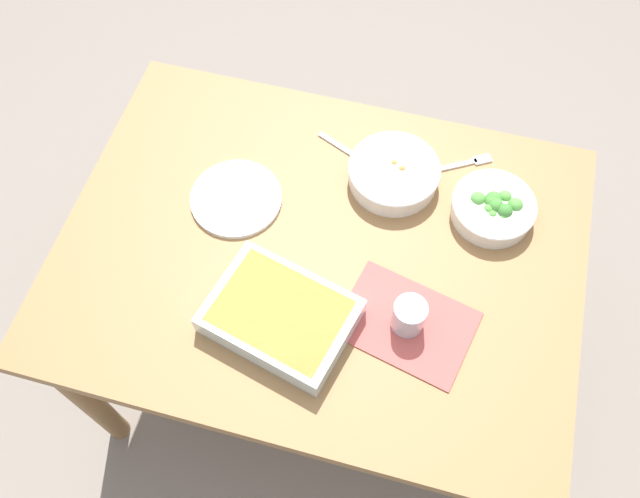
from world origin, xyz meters
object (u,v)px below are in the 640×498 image
Objects in this scene: side_plate at (236,198)px; spoon_by_stew at (355,156)px; fork_on_table at (463,164)px; broccoli_bowl at (493,208)px; stew_bowl at (394,173)px; baking_dish at (280,315)px; drink_cup at (408,317)px.

side_plate reaches higher than spoon_by_stew.
spoon_by_stew is 1.04× the size of fork_on_table.
broccoli_bowl reaches higher than spoon_by_stew.
broccoli_bowl is 0.16m from fork_on_table.
stew_bowl is 1.01× the size of side_plate.
side_plate is 0.56m from fork_on_table.
stew_bowl is 0.45m from baking_dish.
stew_bowl is 2.62× the size of drink_cup.
broccoli_bowl is 0.35m from drink_cup.
fork_on_table is (-0.05, -0.45, -0.04)m from drink_cup.
spoon_by_stew is 0.27m from fork_on_table.
baking_dish reaches higher than fork_on_table.
fork_on_table is at bearing -154.49° from side_plate.
drink_cup is at bearing -166.24° from baking_dish.
fork_on_table is (-0.16, -0.09, -0.03)m from stew_bowl.
broccoli_bowl is 0.61m from side_plate.
broccoli_bowl is 1.18× the size of spoon_by_stew.
spoon_by_stew is at bearing -62.43° from drink_cup.
stew_bowl reaches higher than fork_on_table.
spoon_by_stew is at bearing 9.70° from fork_on_table.
fork_on_table is at bearing -96.43° from drink_cup.
side_plate is at bearing 23.29° from stew_bowl.
stew_bowl is 0.25m from broccoli_bowl.
baking_dish is 0.48m from spoon_by_stew.
drink_cup is at bearing 67.01° from broccoli_bowl.
stew_bowl and baking_dish have the same top height.
broccoli_bowl reaches higher than stew_bowl.
side_plate is (0.60, 0.12, -0.03)m from broccoli_bowl.
stew_bowl is 0.12m from spoon_by_stew.
broccoli_bowl is 2.33× the size of drink_cup.
stew_bowl is at bearing -110.28° from baking_dish.
baking_dish is 1.57× the size of side_plate.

